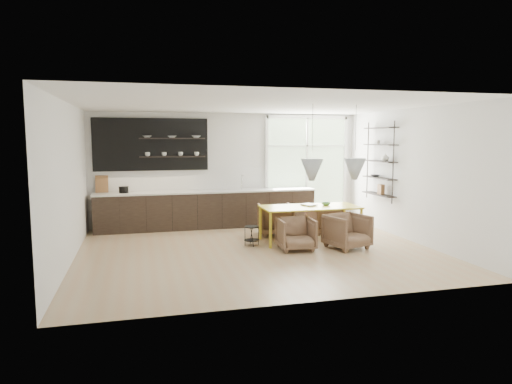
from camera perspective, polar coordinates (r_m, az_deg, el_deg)
name	(u,v)px	position (r m, az deg, el deg)	size (l,w,h in m)	color
room	(270,174)	(10.22, 1.78, 2.29)	(7.02, 6.01, 2.91)	tan
kitchen_run	(204,204)	(11.60, -6.51, -1.51)	(5.54, 0.69, 2.75)	black
right_shelving	(380,163)	(11.37, 15.27, 3.46)	(0.26, 1.22, 1.90)	black
dining_table	(310,209)	(10.03, 6.76, -2.09)	(2.14, 0.99, 0.77)	gold
armchair_back_left	(275,219)	(10.73, 2.44, -3.42)	(0.78, 0.80, 0.73)	brown
armchair_back_right	(324,219)	(11.05, 8.50, -3.36)	(0.71, 0.73, 0.66)	brown
armchair_front_left	(296,234)	(9.29, 5.02, -5.24)	(0.70, 0.72, 0.66)	brown
armchair_front_right	(347,231)	(9.58, 11.35, -4.84)	(0.75, 0.78, 0.71)	brown
wire_stool	(252,233)	(9.65, -0.53, -5.16)	(0.32, 0.32, 0.41)	black
table_book	(304,205)	(10.08, 6.06, -1.64)	(0.25, 0.34, 0.03)	white
table_bowl	(326,204)	(10.22, 8.75, -1.48)	(0.20, 0.20, 0.06)	#4B844A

